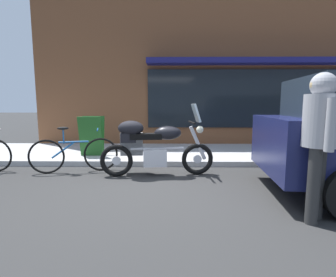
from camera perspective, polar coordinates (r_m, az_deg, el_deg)
name	(u,v)px	position (r m, az deg, el deg)	size (l,w,h in m)	color
ground_plane	(154,187)	(4.39, -3.24, -10.63)	(80.00, 80.00, 0.00)	#2D2D2D
touring_motorcycle	(151,145)	(4.95, -3.90, -1.43)	(2.18, 0.62, 1.39)	black
parked_bicycle	(74,154)	(5.54, -20.17, -3.26)	(1.69, 0.58, 0.93)	black
pedestrian_walking	(320,130)	(3.38, 30.68, 1.72)	(0.42, 0.56, 1.72)	#2C2C2C
sandwich_board_sign	(92,136)	(6.56, -16.57, 0.56)	(0.55, 0.42, 0.96)	#1E511E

